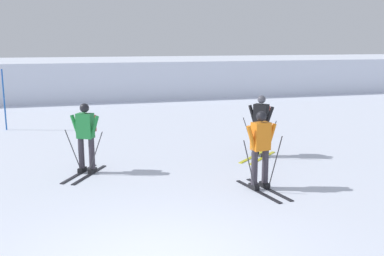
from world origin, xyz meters
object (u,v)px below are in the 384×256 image
object	(u,v)px
skier_orange	(261,148)
skier_black	(261,123)
skier_green	(86,134)
trail_marker_pole	(4,100)

from	to	relation	value
skier_orange	skier_black	bearing A→B (deg)	65.53
skier_green	skier_black	bearing A→B (deg)	3.75
skier_black	trail_marker_pole	bearing A→B (deg)	141.14
skier_orange	trail_marker_pole	distance (m)	10.44
skier_green	trail_marker_pole	xyz separation A→B (m)	(-2.60, 6.20, 0.14)
skier_black	skier_green	world-z (taller)	same
skier_green	trail_marker_pole	bearing A→B (deg)	112.76
skier_black	trail_marker_pole	xyz separation A→B (m)	(-7.31, 5.89, 0.14)
skier_orange	trail_marker_pole	size ratio (longest dim) A/B	0.78
skier_orange	skier_green	xyz separation A→B (m)	(-3.55, 2.24, 0.04)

